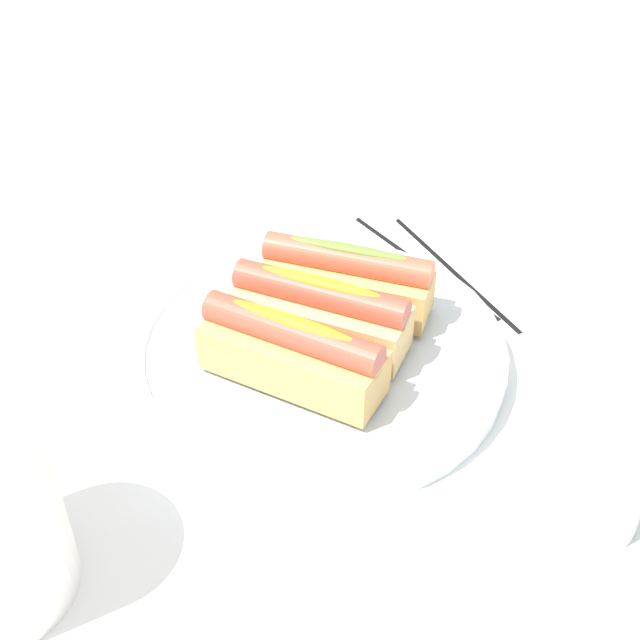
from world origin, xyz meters
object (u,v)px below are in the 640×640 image
serving_bowl (320,350)px  hotdog_back (320,313)px  chopstick_near (422,264)px  hotdog_side (292,352)px  water_glass (599,478)px  chopstick_far (454,270)px  hotdog_front (345,278)px

serving_bowl → hotdog_back: (-0.00, -0.00, 0.04)m
chopstick_near → hotdog_back: bearing=110.0°
hotdog_side → water_glass: (-0.24, -0.06, -0.02)m
water_glass → chopstick_far: size_ratio=0.41×
serving_bowl → hotdog_back: bearing=-108.4°
chopstick_near → chopstick_far: same height
serving_bowl → hotdog_front: 0.07m
serving_bowl → hotdog_side: size_ratio=2.05×
hotdog_front → water_glass: 0.28m
serving_bowl → chopstick_far: (-0.01, -0.19, -0.01)m
serving_bowl → water_glass: 0.25m
hotdog_side → serving_bowl: bearing=-72.5°
hotdog_side → water_glass: hotdog_side is taller
serving_bowl → hotdog_front: (0.02, -0.05, 0.04)m
hotdog_back → chopstick_near: size_ratio=0.72×
hotdog_front → hotdog_side: (-0.03, 0.10, 0.00)m
hotdog_back → water_glass: bearing=-179.3°
hotdog_back → hotdog_side: 0.06m
hotdog_front → serving_bowl: bearing=107.5°
water_glass → chopstick_near: bearing=-33.2°
serving_bowl → hotdog_front: bearing=-72.5°
chopstick_near → chopstick_far: bearing=-144.5°
hotdog_back → chopstick_far: hotdog_back is taller
hotdog_side → chopstick_near: hotdog_side is taller
chopstick_far → hotdog_side: bearing=113.8°
hotdog_back → hotdog_side: size_ratio=1.00×
water_glass → hotdog_front: bearing=-10.4°
hotdog_back → chopstick_near: (0.02, -0.18, -0.05)m
water_glass → hotdog_back: bearing=0.7°
water_glass → chopstick_near: size_ratio=0.41×
serving_bowl → hotdog_back: size_ratio=2.04×
hotdog_side → chopstick_near: bearing=-81.1°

